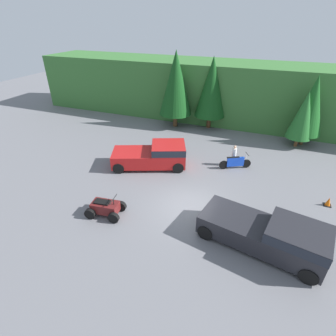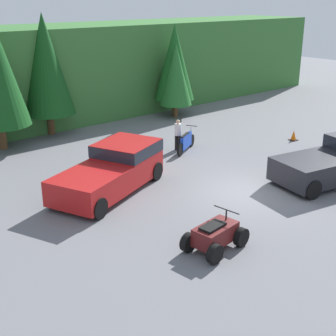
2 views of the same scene
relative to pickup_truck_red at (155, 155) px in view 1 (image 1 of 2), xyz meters
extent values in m
plane|color=slate|center=(3.92, -3.76, -0.94)|extent=(80.00, 80.00, 0.00)
cube|color=#387033|center=(3.92, 12.24, 1.95)|extent=(44.00, 6.00, 5.79)
cylinder|color=brown|center=(-1.42, 8.24, -0.29)|extent=(0.43, 0.43, 1.29)
cone|color=#144719|center=(-1.42, 8.24, 3.31)|extent=(3.16, 3.16, 5.90)
cylinder|color=brown|center=(1.81, 9.17, -0.33)|extent=(0.40, 0.40, 1.21)
cone|color=#144719|center=(1.81, 9.17, 3.03)|extent=(2.96, 2.96, 5.51)
cylinder|color=brown|center=(9.87, 7.51, -0.51)|extent=(0.28, 0.28, 0.85)
cone|color=#236628|center=(9.87, 7.51, 1.85)|extent=(2.08, 2.08, 3.87)
cylinder|color=brown|center=(10.31, 8.15, -0.41)|extent=(0.35, 0.35, 1.06)
cone|color=#19561E|center=(10.31, 8.15, 2.52)|extent=(2.58, 2.58, 4.81)
cube|color=red|center=(0.92, 0.38, 0.05)|extent=(3.03, 2.94, 1.53)
cube|color=#1E232D|center=(0.92, 0.38, 0.55)|extent=(3.05, 2.96, 0.49)
cube|color=red|center=(-1.51, -0.63, -0.23)|extent=(3.51, 3.14, 0.98)
cylinder|color=black|center=(1.15, 1.57, -0.54)|extent=(0.84, 0.56, 0.80)
cylinder|color=black|center=(1.92, -0.31, -0.54)|extent=(0.84, 0.56, 0.80)
cylinder|color=black|center=(-2.76, -0.04, -0.54)|extent=(0.84, 0.56, 0.80)
cylinder|color=black|center=(-1.98, -1.92, -0.54)|extent=(0.84, 0.56, 0.80)
cube|color=#232328|center=(9.40, -5.60, 0.05)|extent=(2.97, 2.66, 1.53)
cube|color=#1E232D|center=(9.40, -5.60, 0.55)|extent=(2.99, 2.68, 0.49)
cube|color=#232328|center=(6.58, -5.04, -0.23)|extent=(3.53, 2.77, 0.98)
cylinder|color=black|center=(10.36, -4.75, -0.54)|extent=(0.84, 0.43, 0.80)
cylinder|color=black|center=(9.97, -6.75, -0.54)|extent=(0.84, 0.43, 0.80)
cylinder|color=black|center=(5.74, -3.84, -0.54)|extent=(0.84, 0.43, 0.80)
cylinder|color=black|center=(5.34, -5.83, -0.54)|extent=(0.84, 0.43, 0.80)
cylinder|color=black|center=(6.35, 2.20, -0.61)|extent=(0.63, 0.40, 0.66)
cylinder|color=black|center=(4.85, 1.39, -0.61)|extent=(0.63, 0.40, 0.66)
cube|color=blue|center=(5.60, 1.79, -0.39)|extent=(1.19, 0.74, 0.69)
cylinder|color=#B7B7BC|center=(6.31, 2.17, -0.20)|extent=(0.29, 0.18, 0.79)
cylinder|color=black|center=(6.31, 2.17, 0.20)|extent=(0.31, 0.55, 0.04)
cube|color=black|center=(5.41, 1.70, -0.02)|extent=(0.88, 0.56, 0.06)
cylinder|color=black|center=(0.30, -5.50, -0.63)|extent=(0.64, 0.30, 0.62)
cylinder|color=black|center=(0.43, -6.52, -0.63)|extent=(0.64, 0.30, 0.62)
cylinder|color=black|center=(-1.09, -5.68, -0.63)|extent=(0.64, 0.30, 0.62)
cylinder|color=black|center=(-0.95, -6.70, -0.63)|extent=(0.64, 0.30, 0.62)
cube|color=#5B1919|center=(-0.33, -6.10, -0.42)|extent=(1.57, 0.98, 0.57)
cylinder|color=black|center=(0.21, -6.03, 0.04)|extent=(0.06, 0.06, 0.35)
cylinder|color=black|center=(0.21, -6.03, 0.22)|extent=(0.16, 0.96, 0.04)
cube|color=black|center=(-0.48, -6.12, -0.09)|extent=(0.91, 0.56, 0.08)
cylinder|color=black|center=(5.36, 2.28, -0.54)|extent=(0.20, 0.20, 0.80)
cylinder|color=black|center=(5.41, 2.10, -0.54)|extent=(0.20, 0.20, 0.80)
cylinder|color=white|center=(5.39, 2.19, 0.16)|extent=(0.41, 0.41, 0.60)
sphere|color=tan|center=(5.39, 2.19, 0.57)|extent=(0.27, 0.27, 0.22)
cube|color=black|center=(11.44, -0.61, -0.92)|extent=(0.42, 0.42, 0.03)
cone|color=orange|center=(11.44, -0.61, -0.66)|extent=(0.32, 0.32, 0.55)
camera|label=1|loc=(7.13, -15.52, 8.82)|focal=28.00mm
camera|label=2|loc=(-9.84, -15.08, 6.59)|focal=50.00mm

